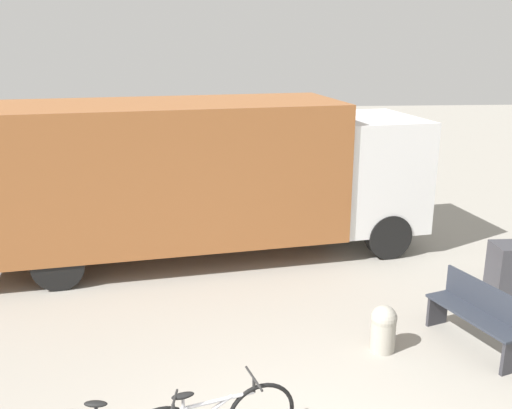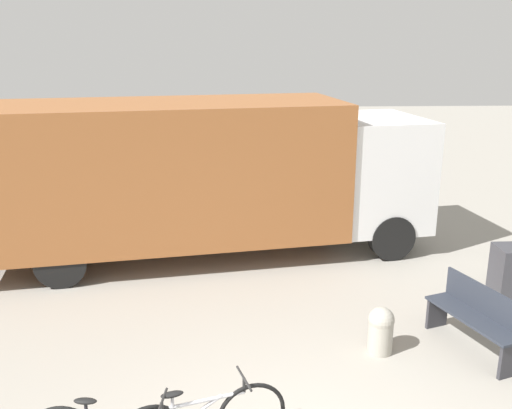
{
  "view_description": "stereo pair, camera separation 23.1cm",
  "coord_description": "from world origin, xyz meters",
  "px_view_note": "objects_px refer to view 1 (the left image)",
  "views": [
    {
      "loc": [
        -0.78,
        -4.16,
        4.02
      ],
      "look_at": [
        -0.18,
        4.23,
        1.54
      ],
      "focal_mm": 40.0,
      "sensor_mm": 36.0,
      "label": 1
    },
    {
      "loc": [
        -0.55,
        -4.17,
        4.02
      ],
      "look_at": [
        -0.18,
        4.23,
        1.54
      ],
      "focal_mm": 40.0,
      "sensor_mm": 36.0,
      "label": 2
    }
  ],
  "objects_px": {
    "delivery_truck": "(199,172)",
    "bollard_near_bench": "(383,327)",
    "park_bench": "(478,313)",
    "utility_box": "(509,270)"
  },
  "relations": [
    {
      "from": "delivery_truck",
      "to": "utility_box",
      "type": "height_order",
      "value": "delivery_truck"
    },
    {
      "from": "delivery_truck",
      "to": "bollard_near_bench",
      "type": "distance_m",
      "value": 4.64
    },
    {
      "from": "delivery_truck",
      "to": "bollard_near_bench",
      "type": "xyz_separation_m",
      "value": [
        2.48,
        -3.72,
        -1.27
      ]
    },
    {
      "from": "park_bench",
      "to": "bollard_near_bench",
      "type": "distance_m",
      "value": 1.29
    },
    {
      "from": "park_bench",
      "to": "bollard_near_bench",
      "type": "height_order",
      "value": "park_bench"
    },
    {
      "from": "park_bench",
      "to": "bollard_near_bench",
      "type": "xyz_separation_m",
      "value": [
        -1.28,
        -0.02,
        -0.14
      ]
    },
    {
      "from": "delivery_truck",
      "to": "utility_box",
      "type": "distance_m",
      "value": 5.56
    },
    {
      "from": "delivery_truck",
      "to": "utility_box",
      "type": "xyz_separation_m",
      "value": [
        4.98,
        -2.18,
        -1.18
      ]
    },
    {
      "from": "bollard_near_bench",
      "to": "delivery_truck",
      "type": "bearing_deg",
      "value": 123.67
    },
    {
      "from": "park_bench",
      "to": "bollard_near_bench",
      "type": "bearing_deg",
      "value": 71.65
    }
  ]
}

